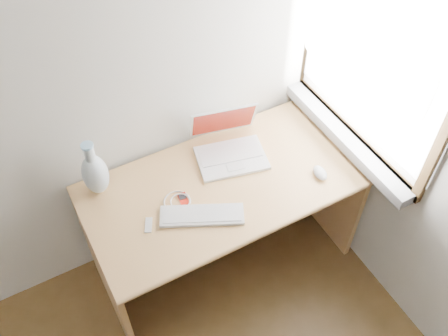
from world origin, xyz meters
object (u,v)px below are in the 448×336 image
laptop (227,146)px  vase (95,173)px  external_keyboard (202,215)px  desk (216,197)px

laptop → vase: 0.66m
external_keyboard → desk: bearing=75.4°
external_keyboard → vase: vase is taller
external_keyboard → vase: (-0.36, 0.38, 0.12)m
laptop → external_keyboard: bearing=-122.0°
laptop → external_keyboard: 0.42m
vase → laptop: bearing=-7.2°
desk → vase: 0.66m
laptop → external_keyboard: laptop is taller
laptop → vase: bearing=-174.1°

